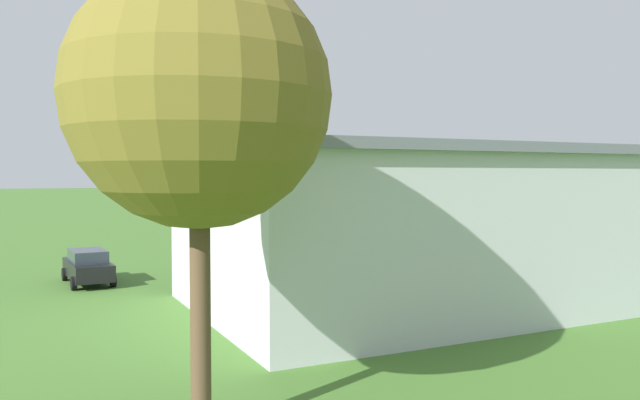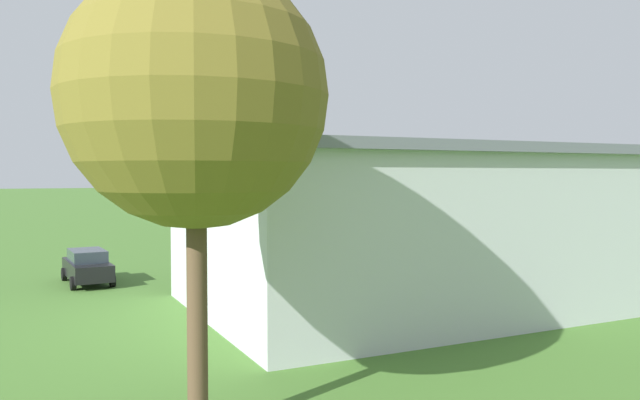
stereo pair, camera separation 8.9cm
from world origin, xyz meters
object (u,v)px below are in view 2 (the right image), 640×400
(person_by_parked_cars, at_px, (247,247))
(tree_at_field_edge, at_px, (195,97))
(hangar, at_px, (536,220))
(biplane, at_px, (266,181))
(person_walking_on_apron, at_px, (275,244))
(car_black, at_px, (87,266))
(person_watching_takeoff, at_px, (590,239))
(windsock, at_px, (158,180))
(person_crossing_taxiway, at_px, (539,233))

(person_by_parked_cars, distance_m, tree_at_field_edge, 26.98)
(hangar, xyz_separation_m, tree_at_field_edge, (18.13, 9.12, 3.63))
(biplane, xyz_separation_m, person_walking_on_apron, (5.88, 17.12, -3.86))
(biplane, height_order, car_black, biplane)
(person_watching_takeoff, relative_size, windsock, 0.30)
(person_walking_on_apron, xyz_separation_m, person_by_parked_cars, (2.15, 0.58, -0.04))
(person_crossing_taxiway, height_order, tree_at_field_edge, tree_at_field_edge)
(person_watching_takeoff, bearing_deg, car_black, -2.38)
(hangar, relative_size, car_black, 6.94)
(car_black, bearing_deg, person_crossing_taxiway, -174.41)
(biplane, relative_size, person_by_parked_cars, 5.31)
(person_crossing_taxiway, relative_size, person_watching_takeoff, 1.07)
(person_watching_takeoff, bearing_deg, tree_at_field_edge, 29.52)
(biplane, distance_m, person_watching_takeoff, 28.38)
(biplane, relative_size, person_watching_takeoff, 5.11)
(person_crossing_taxiway, distance_m, tree_at_field_edge, 40.03)
(person_by_parked_cars, bearing_deg, person_watching_takeoff, 164.97)
(person_watching_takeoff, xyz_separation_m, windsock, (22.80, -34.25, 3.93))
(person_walking_on_apron, relative_size, person_watching_takeoff, 1.00)
(person_by_parked_cars, bearing_deg, person_walking_on_apron, -164.92)
(hangar, height_order, tree_at_field_edge, tree_at_field_edge)
(hangar, height_order, person_watching_takeoff, hangar)
(car_black, bearing_deg, tree_at_field_edge, 90.78)
(hangar, relative_size, tree_at_field_edge, 3.31)
(person_walking_on_apron, xyz_separation_m, windsock, (2.03, -27.51, 3.93))
(biplane, distance_m, windsock, 13.06)
(biplane, height_order, person_by_parked_cars, biplane)
(tree_at_field_edge, bearing_deg, person_by_parked_cars, -111.20)
(car_black, relative_size, person_by_parked_cars, 2.87)
(person_crossing_taxiway, relative_size, person_by_parked_cars, 1.12)
(windsock, bearing_deg, person_crossing_taxiway, 127.34)
(person_walking_on_apron, bearing_deg, tree_at_field_edge, 65.08)
(person_walking_on_apron, height_order, tree_at_field_edge, tree_at_field_edge)
(person_crossing_taxiway, distance_m, person_walking_on_apron, 20.74)
(person_by_parked_cars, height_order, windsock, windsock)
(person_watching_takeoff, height_order, tree_at_field_edge, tree_at_field_edge)
(car_black, distance_m, person_walking_on_apron, 13.08)
(tree_at_field_edge, bearing_deg, windsock, -100.37)
(person_by_parked_cars, relative_size, windsock, 0.29)
(person_crossing_taxiway, bearing_deg, person_walking_on_apron, -6.05)
(biplane, bearing_deg, windsock, -52.71)
(hangar, relative_size, biplane, 3.75)
(biplane, bearing_deg, hangar, 91.02)
(car_black, relative_size, windsock, 0.84)
(person_by_parked_cars, height_order, person_watching_takeoff, person_watching_takeoff)
(windsock, bearing_deg, tree_at_field_edge, 79.63)
(hangar, bearing_deg, person_walking_on_apron, -67.94)
(person_crossing_taxiway, xyz_separation_m, person_by_parked_cars, (22.77, -1.61, -0.10))
(hangar, distance_m, person_by_parked_cars, 17.81)
(person_watching_takeoff, bearing_deg, person_walking_on_apron, -17.96)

